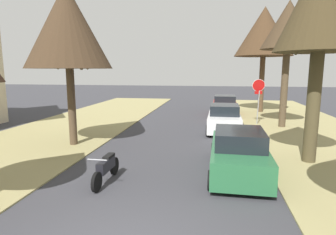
{
  "coord_description": "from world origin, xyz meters",
  "views": [
    {
      "loc": [
        1.6,
        -4.49,
        3.56
      ],
      "look_at": [
        -0.18,
        6.49,
        1.7
      ],
      "focal_mm": 30.38,
      "sensor_mm": 36.0,
      "label": 1
    }
  ],
  "objects": [
    {
      "name": "stop_sign_far",
      "position": [
        4.44,
        14.6,
        2.16
      ],
      "size": [
        0.81,
        0.61,
        2.93
      ],
      "color": "#9EA0A5",
      "rests_on": "grass_verge_right"
    },
    {
      "name": "parked_sedan_red",
      "position": [
        2.47,
        18.51,
        0.72
      ],
      "size": [
        2.03,
        4.44,
        1.57
      ],
      "color": "red",
      "rests_on": "ground"
    },
    {
      "name": "street_tree_right_mid_b",
      "position": [
        5.86,
        13.94,
        6.11
      ],
      "size": [
        3.18,
        3.18,
        7.59
      ],
      "color": "#4E3F2C",
      "rests_on": "grass_verge_right"
    },
    {
      "name": "parked_motorcycle",
      "position": [
        -1.73,
        3.74,
        0.48
      ],
      "size": [
        0.6,
        2.05,
        0.97
      ],
      "color": "black",
      "rests_on": "ground"
    },
    {
      "name": "street_tree_left_mid_a",
      "position": [
        -4.98,
        7.84,
        5.46
      ],
      "size": [
        3.88,
        3.88,
        7.31
      ],
      "color": "#4C3B2A",
      "rests_on": "grass_verge_left"
    },
    {
      "name": "parked_sedan_green",
      "position": [
        2.49,
        5.26,
        0.72
      ],
      "size": [
        2.03,
        4.44,
        1.57
      ],
      "color": "#28663D",
      "rests_on": "ground"
    },
    {
      "name": "street_tree_right_far",
      "position": [
        5.51,
        20.37,
        6.61
      ],
      "size": [
        4.71,
        4.71,
        8.56
      ],
      "color": "brown",
      "rests_on": "grass_verge_right"
    },
    {
      "name": "parked_sedan_white",
      "position": [
        2.23,
        12.33,
        0.72
      ],
      "size": [
        2.03,
        4.44,
        1.57
      ],
      "color": "white",
      "rests_on": "ground"
    },
    {
      "name": "street_tree_right_mid_a",
      "position": [
        5.31,
        6.89,
        5.93
      ],
      "size": [
        3.19,
        3.19,
        7.8
      ],
      "color": "#4B4129",
      "rests_on": "grass_verge_right"
    }
  ]
}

